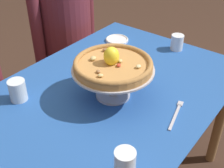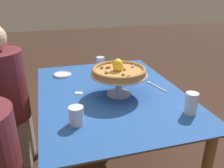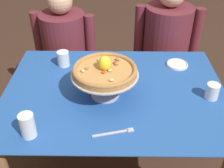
{
  "view_description": "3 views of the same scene",
  "coord_description": "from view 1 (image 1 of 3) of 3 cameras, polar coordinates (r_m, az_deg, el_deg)",
  "views": [
    {
      "loc": [
        -0.96,
        -0.73,
        1.6
      ],
      "look_at": [
        -0.08,
        -0.06,
        0.84
      ],
      "focal_mm": 47.94,
      "sensor_mm": 36.0,
      "label": 1
    },
    {
      "loc": [
        -1.45,
        0.41,
        1.44
      ],
      "look_at": [
        -0.1,
        0.02,
        0.86
      ],
      "focal_mm": 38.2,
      "sensor_mm": 36.0,
      "label": 2
    },
    {
      "loc": [
        0.0,
        -1.29,
        1.72
      ],
      "look_at": [
        -0.01,
        0.01,
        0.8
      ],
      "focal_mm": 43.82,
      "sensor_mm": 36.0,
      "label": 3
    }
  ],
  "objects": [
    {
      "name": "dinner_fork",
      "position": [
        1.34,
        12.17,
        -5.5
      ],
      "size": [
        0.21,
        0.07,
        0.01
      ],
      "color": "#B7B7C1",
      "rests_on": "dining_table"
    },
    {
      "name": "water_glass_side_right",
      "position": [
        1.84,
        12.28,
        7.59
      ],
      "size": [
        0.07,
        0.07,
        0.09
      ],
      "color": "white",
      "rests_on": "dining_table"
    },
    {
      "name": "pizza",
      "position": [
        1.32,
        0.18,
        3.83
      ],
      "size": [
        0.35,
        0.35,
        0.1
      ],
      "color": "#BC8447",
      "rests_on": "pizza_stand"
    },
    {
      "name": "pizza_stand",
      "position": [
        1.36,
        0.2,
        1.47
      ],
      "size": [
        0.37,
        0.37,
        0.15
      ],
      "color": "#B7B7C1",
      "rests_on": "dining_table"
    },
    {
      "name": "sugar_packet",
      "position": [
        1.62,
        -5.03,
        2.8
      ],
      "size": [
        0.05,
        0.06,
        0.0
      ],
      "primitive_type": "cube",
      "rotation": [
        0.0,
        0.0,
        1.17
      ],
      "color": "white",
      "rests_on": "dining_table"
    },
    {
      "name": "water_glass_front_left",
      "position": [
        1.03,
        2.44,
        -15.66
      ],
      "size": [
        0.07,
        0.07,
        0.13
      ],
      "color": "white",
      "rests_on": "dining_table"
    },
    {
      "name": "dining_table",
      "position": [
        1.54,
        0.23,
        -3.69
      ],
      "size": [
        1.31,
        0.97,
        0.75
      ],
      "color": "olive",
      "rests_on": "ground"
    },
    {
      "name": "side_plate",
      "position": [
        1.91,
        0.95,
        8.45
      ],
      "size": [
        0.14,
        0.14,
        0.02
      ],
      "color": "white",
      "rests_on": "dining_table"
    },
    {
      "name": "water_glass_back_left",
      "position": [
        1.43,
        -17.51,
        -1.38
      ],
      "size": [
        0.08,
        0.08,
        0.1
      ],
      "color": "silver",
      "rests_on": "dining_table"
    },
    {
      "name": "diner_right",
      "position": [
        2.27,
        -8.68,
        7.69
      ],
      "size": [
        0.53,
        0.43,
        1.19
      ],
      "color": "gray",
      "rests_on": "ground"
    }
  ]
}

